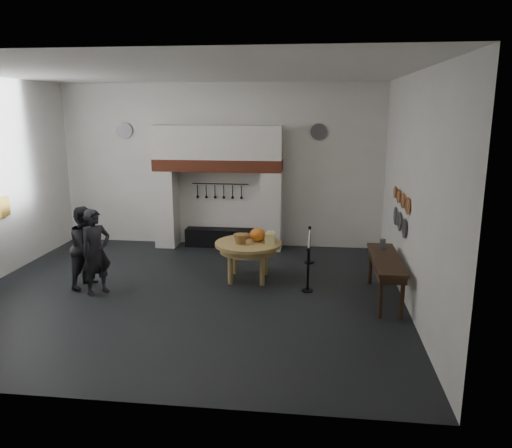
# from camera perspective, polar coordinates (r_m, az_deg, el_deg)

# --- Properties ---
(floor) EXTENTS (9.00, 8.00, 0.02)m
(floor) POSITION_cam_1_polar(r_m,az_deg,el_deg) (10.75, -7.95, -7.85)
(floor) COLOR black
(floor) RESTS_ON ground
(ceiling) EXTENTS (9.00, 8.00, 0.02)m
(ceiling) POSITION_cam_1_polar(r_m,az_deg,el_deg) (10.06, -8.80, 16.83)
(ceiling) COLOR silver
(ceiling) RESTS_ON wall_back
(wall_back) EXTENTS (9.00, 0.02, 4.50)m
(wall_back) POSITION_cam_1_polar(r_m,az_deg,el_deg) (14.03, -4.10, 6.67)
(wall_back) COLOR white
(wall_back) RESTS_ON floor
(wall_front) EXTENTS (9.00, 0.02, 4.50)m
(wall_front) POSITION_cam_1_polar(r_m,az_deg,el_deg) (6.47, -17.56, -1.62)
(wall_front) COLOR white
(wall_front) RESTS_ON floor
(wall_right) EXTENTS (0.02, 8.00, 4.50)m
(wall_right) POSITION_cam_1_polar(r_m,az_deg,el_deg) (9.99, 17.49, 3.44)
(wall_right) COLOR white
(wall_right) RESTS_ON floor
(chimney_pier_left) EXTENTS (0.55, 0.70, 2.15)m
(chimney_pier_left) POSITION_cam_1_polar(r_m,az_deg,el_deg) (14.23, -10.14, 1.79)
(chimney_pier_left) COLOR silver
(chimney_pier_left) RESTS_ON floor
(chimney_pier_right) EXTENTS (0.55, 0.70, 2.15)m
(chimney_pier_right) POSITION_cam_1_polar(r_m,az_deg,el_deg) (13.67, 1.79, 1.53)
(chimney_pier_right) COLOR silver
(chimney_pier_right) RESTS_ON floor
(hearth_brick_band) EXTENTS (3.50, 0.72, 0.32)m
(hearth_brick_band) POSITION_cam_1_polar(r_m,az_deg,el_deg) (13.68, -4.38, 6.75)
(hearth_brick_band) COLOR #9E442B
(hearth_brick_band) RESTS_ON chimney_pier_left
(chimney_hood) EXTENTS (3.50, 0.70, 0.90)m
(chimney_hood) POSITION_cam_1_polar(r_m,az_deg,el_deg) (13.62, -4.43, 9.30)
(chimney_hood) COLOR silver
(chimney_hood) RESTS_ON hearth_brick_band
(iron_range) EXTENTS (1.90, 0.45, 0.50)m
(iron_range) POSITION_cam_1_polar(r_m,az_deg,el_deg) (14.12, -4.18, -1.55)
(iron_range) COLOR black
(iron_range) RESTS_ON floor
(utensil_rail) EXTENTS (1.60, 0.02, 0.02)m
(utensil_rail) POSITION_cam_1_polar(r_m,az_deg,el_deg) (14.01, -4.13, 4.60)
(utensil_rail) COLOR black
(utensil_rail) RESTS_ON wall_back
(wall_plaque) EXTENTS (0.05, 0.34, 0.44)m
(wall_plaque) POSITION_cam_1_polar(r_m,az_deg,el_deg) (12.86, -26.81, 1.75)
(wall_plaque) COLOR gold
(wall_plaque) RESTS_ON wall_left
(work_table) EXTENTS (1.74, 1.74, 0.07)m
(work_table) POSITION_cam_1_polar(r_m,az_deg,el_deg) (11.23, -0.89, -2.27)
(work_table) COLOR tan
(work_table) RESTS_ON floor
(pumpkin) EXTENTS (0.36, 0.36, 0.31)m
(pumpkin) POSITION_cam_1_polar(r_m,az_deg,el_deg) (11.26, 0.18, -1.24)
(pumpkin) COLOR orange
(pumpkin) RESTS_ON work_table
(cheese_block_big) EXTENTS (0.22, 0.22, 0.24)m
(cheese_block_big) POSITION_cam_1_polar(r_m,az_deg,el_deg) (11.09, 1.63, -1.65)
(cheese_block_big) COLOR #DAD682
(cheese_block_big) RESTS_ON work_table
(cheese_block_small) EXTENTS (0.18, 0.18, 0.20)m
(cheese_block_small) POSITION_cam_1_polar(r_m,az_deg,el_deg) (11.39, 1.67, -1.36)
(cheese_block_small) COLOR #F7D694
(cheese_block_small) RESTS_ON work_table
(wicker_basket) EXTENTS (0.37, 0.37, 0.22)m
(wicker_basket) POSITION_cam_1_polar(r_m,az_deg,el_deg) (11.07, -1.77, -1.73)
(wicker_basket) COLOR olive
(wicker_basket) RESTS_ON work_table
(bread_loaf) EXTENTS (0.31, 0.18, 0.13)m
(bread_loaf) POSITION_cam_1_polar(r_m,az_deg,el_deg) (11.56, -1.15, -1.32)
(bread_loaf) COLOR #8F5C33
(bread_loaf) RESTS_ON work_table
(visitor_near) EXTENTS (0.74, 0.79, 1.81)m
(visitor_near) POSITION_cam_1_polar(r_m,az_deg,el_deg) (10.90, -17.82, -3.05)
(visitor_near) COLOR black
(visitor_near) RESTS_ON floor
(visitor_far) EXTENTS (0.86, 1.00, 1.78)m
(visitor_far) POSITION_cam_1_polar(r_m,az_deg,el_deg) (11.42, -18.82, -2.48)
(visitor_far) COLOR black
(visitor_far) RESTS_ON floor
(side_table) EXTENTS (0.55, 2.20, 0.06)m
(side_table) POSITION_cam_1_polar(r_m,az_deg,el_deg) (10.36, 14.65, -3.89)
(side_table) COLOR #321D12
(side_table) RESTS_ON floor
(pewter_jug) EXTENTS (0.12, 0.12, 0.22)m
(pewter_jug) POSITION_cam_1_polar(r_m,az_deg,el_deg) (10.89, 14.28, -2.26)
(pewter_jug) COLOR #55555A
(pewter_jug) RESTS_ON side_table
(copper_pan_a) EXTENTS (0.03, 0.34, 0.34)m
(copper_pan_a) POSITION_cam_1_polar(r_m,az_deg,el_deg) (10.22, 16.95, 1.99)
(copper_pan_a) COLOR #C6662D
(copper_pan_a) RESTS_ON wall_right
(copper_pan_b) EXTENTS (0.03, 0.32, 0.32)m
(copper_pan_b) POSITION_cam_1_polar(r_m,az_deg,el_deg) (10.76, 16.46, 2.55)
(copper_pan_b) COLOR #C6662D
(copper_pan_b) RESTS_ON wall_right
(copper_pan_c) EXTENTS (0.03, 0.30, 0.30)m
(copper_pan_c) POSITION_cam_1_polar(r_m,az_deg,el_deg) (11.29, 16.01, 3.06)
(copper_pan_c) COLOR #C6662D
(copper_pan_c) RESTS_ON wall_right
(copper_pan_d) EXTENTS (0.03, 0.28, 0.28)m
(copper_pan_d) POSITION_cam_1_polar(r_m,az_deg,el_deg) (11.83, 15.61, 3.53)
(copper_pan_d) COLOR #C6662D
(copper_pan_d) RESTS_ON wall_right
(pewter_plate_left) EXTENTS (0.03, 0.40, 0.40)m
(pewter_plate_left) POSITION_cam_1_polar(r_m,az_deg,el_deg) (10.52, 16.59, -0.48)
(pewter_plate_left) COLOR #4C4C51
(pewter_plate_left) RESTS_ON wall_right
(pewter_plate_mid) EXTENTS (0.03, 0.40, 0.40)m
(pewter_plate_mid) POSITION_cam_1_polar(r_m,az_deg,el_deg) (11.09, 16.09, 0.25)
(pewter_plate_mid) COLOR #4C4C51
(pewter_plate_mid) RESTS_ON wall_right
(pewter_plate_right) EXTENTS (0.03, 0.40, 0.40)m
(pewter_plate_right) POSITION_cam_1_polar(r_m,az_deg,el_deg) (11.67, 15.64, 0.90)
(pewter_plate_right) COLOR #4C4C51
(pewter_plate_right) RESTS_ON wall_right
(pewter_plate_back_left) EXTENTS (0.44, 0.03, 0.44)m
(pewter_plate_back_left) POSITION_cam_1_polar(r_m,az_deg,el_deg) (14.67, -14.78, 10.28)
(pewter_plate_back_left) COLOR #4C4C51
(pewter_plate_back_left) RESTS_ON wall_back
(pewter_plate_back_right) EXTENTS (0.44, 0.03, 0.44)m
(pewter_plate_back_right) POSITION_cam_1_polar(r_m,az_deg,el_deg) (13.66, 7.19, 10.42)
(pewter_plate_back_right) COLOR #4C4C51
(pewter_plate_back_right) RESTS_ON wall_back
(barrier_post_near) EXTENTS (0.05, 0.05, 0.90)m
(barrier_post_near) POSITION_cam_1_polar(r_m,az_deg,el_deg) (10.67, 5.95, -5.38)
(barrier_post_near) COLOR black
(barrier_post_near) RESTS_ON floor
(barrier_post_far) EXTENTS (0.05, 0.05, 0.90)m
(barrier_post_far) POSITION_cam_1_polar(r_m,az_deg,el_deg) (12.59, 6.11, -2.49)
(barrier_post_far) COLOR black
(barrier_post_far) RESTS_ON floor
(barrier_rope) EXTENTS (0.04, 2.00, 0.04)m
(barrier_rope) POSITION_cam_1_polar(r_m,az_deg,el_deg) (11.52, 6.09, -1.91)
(barrier_rope) COLOR white
(barrier_rope) RESTS_ON barrier_post_near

